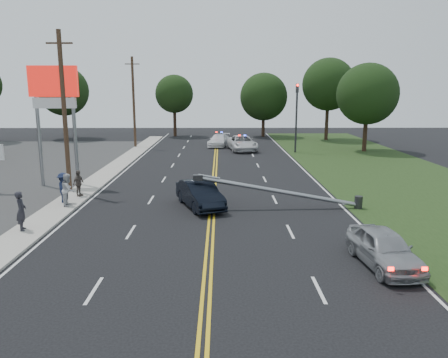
{
  "coord_description": "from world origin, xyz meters",
  "views": [
    {
      "loc": [
        0.47,
        -15.31,
        6.48
      ],
      "look_at": [
        0.65,
        7.91,
        1.7
      ],
      "focal_mm": 35.0,
      "sensor_mm": 36.0,
      "label": 1
    }
  ],
  "objects_px": {
    "pylon_sign": "(54,97)",
    "fallen_streetlight": "(288,192)",
    "crashed_sedan": "(200,194)",
    "bystander_c": "(63,188)",
    "traffic_signal": "(297,112)",
    "utility_pole_mid": "(64,112)",
    "emergency_a": "(242,143)",
    "bystander_d": "(78,183)",
    "bystander_b": "(68,190)",
    "utility_pole_far": "(134,102)",
    "emergency_b": "(219,140)",
    "waiting_sedan": "(384,248)",
    "bystander_a": "(21,211)"
  },
  "relations": [
    {
      "from": "emergency_a",
      "to": "pylon_sign",
      "type": "bearing_deg",
      "value": -135.04
    },
    {
      "from": "fallen_streetlight",
      "to": "utility_pole_far",
      "type": "distance_m",
      "value": 29.54
    },
    {
      "from": "waiting_sedan",
      "to": "fallen_streetlight",
      "type": "bearing_deg",
      "value": 100.73
    },
    {
      "from": "utility_pole_far",
      "to": "crashed_sedan",
      "type": "height_order",
      "value": "utility_pole_far"
    },
    {
      "from": "waiting_sedan",
      "to": "crashed_sedan",
      "type": "bearing_deg",
      "value": 125.24
    },
    {
      "from": "pylon_sign",
      "to": "traffic_signal",
      "type": "relative_size",
      "value": 1.13
    },
    {
      "from": "bystander_a",
      "to": "bystander_c",
      "type": "height_order",
      "value": "bystander_a"
    },
    {
      "from": "emergency_b",
      "to": "bystander_a",
      "type": "distance_m",
      "value": 32.24
    },
    {
      "from": "traffic_signal",
      "to": "waiting_sedan",
      "type": "bearing_deg",
      "value": -93.37
    },
    {
      "from": "emergency_a",
      "to": "bystander_d",
      "type": "height_order",
      "value": "bystander_d"
    },
    {
      "from": "utility_pole_mid",
      "to": "crashed_sedan",
      "type": "bearing_deg",
      "value": -23.25
    },
    {
      "from": "crashed_sedan",
      "to": "waiting_sedan",
      "type": "distance_m",
      "value": 11.05
    },
    {
      "from": "bystander_a",
      "to": "bystander_d",
      "type": "relative_size",
      "value": 1.15
    },
    {
      "from": "emergency_b",
      "to": "waiting_sedan",
      "type": "bearing_deg",
      "value": -67.61
    },
    {
      "from": "bystander_b",
      "to": "crashed_sedan",
      "type": "bearing_deg",
      "value": -95.24
    },
    {
      "from": "waiting_sedan",
      "to": "emergency_a",
      "type": "distance_m",
      "value": 31.71
    },
    {
      "from": "bystander_c",
      "to": "utility_pole_far",
      "type": "bearing_deg",
      "value": -16.68
    },
    {
      "from": "pylon_sign",
      "to": "emergency_a",
      "type": "bearing_deg",
      "value": 52.75
    },
    {
      "from": "emergency_a",
      "to": "bystander_c",
      "type": "height_order",
      "value": "bystander_c"
    },
    {
      "from": "bystander_b",
      "to": "utility_pole_far",
      "type": "bearing_deg",
      "value": -2.59
    },
    {
      "from": "crashed_sedan",
      "to": "bystander_c",
      "type": "bearing_deg",
      "value": 153.79
    },
    {
      "from": "pylon_sign",
      "to": "emergency_a",
      "type": "distance_m",
      "value": 22.55
    },
    {
      "from": "traffic_signal",
      "to": "utility_pole_far",
      "type": "distance_m",
      "value": 17.97
    },
    {
      "from": "utility_pole_mid",
      "to": "bystander_c",
      "type": "height_order",
      "value": "utility_pole_mid"
    },
    {
      "from": "utility_pole_mid",
      "to": "bystander_c",
      "type": "xyz_separation_m",
      "value": [
        0.68,
        -2.99,
        -4.1
      ]
    },
    {
      "from": "utility_pole_far",
      "to": "bystander_a",
      "type": "height_order",
      "value": "utility_pole_far"
    },
    {
      "from": "pylon_sign",
      "to": "emergency_b",
      "type": "relative_size",
      "value": 1.68
    },
    {
      "from": "pylon_sign",
      "to": "traffic_signal",
      "type": "distance_m",
      "value": 24.75
    },
    {
      "from": "bystander_a",
      "to": "bystander_b",
      "type": "distance_m",
      "value": 4.39
    },
    {
      "from": "pylon_sign",
      "to": "emergency_a",
      "type": "height_order",
      "value": "pylon_sign"
    },
    {
      "from": "traffic_signal",
      "to": "pylon_sign",
      "type": "bearing_deg",
      "value": -139.61
    },
    {
      "from": "pylon_sign",
      "to": "emergency_b",
      "type": "height_order",
      "value": "pylon_sign"
    },
    {
      "from": "utility_pole_mid",
      "to": "emergency_b",
      "type": "height_order",
      "value": "utility_pole_mid"
    },
    {
      "from": "pylon_sign",
      "to": "bystander_b",
      "type": "height_order",
      "value": "pylon_sign"
    },
    {
      "from": "utility_pole_mid",
      "to": "fallen_streetlight",
      "type": "bearing_deg",
      "value": -16.64
    },
    {
      "from": "emergency_b",
      "to": "bystander_c",
      "type": "relative_size",
      "value": 2.75
    },
    {
      "from": "emergency_a",
      "to": "bystander_b",
      "type": "height_order",
      "value": "bystander_b"
    },
    {
      "from": "crashed_sedan",
      "to": "utility_pole_mid",
      "type": "bearing_deg",
      "value": 135.39
    },
    {
      "from": "utility_pole_far",
      "to": "bystander_d",
      "type": "bearing_deg",
      "value": -87.41
    },
    {
      "from": "utility_pole_far",
      "to": "bystander_d",
      "type": "distance_m",
      "value": 23.86
    },
    {
      "from": "traffic_signal",
      "to": "fallen_streetlight",
      "type": "height_order",
      "value": "traffic_signal"
    },
    {
      "from": "bystander_d",
      "to": "fallen_streetlight",
      "type": "bearing_deg",
      "value": -83.38
    },
    {
      "from": "bystander_a",
      "to": "utility_pole_mid",
      "type": "bearing_deg",
      "value": -13.97
    },
    {
      "from": "pylon_sign",
      "to": "fallen_streetlight",
      "type": "bearing_deg",
      "value": -22.22
    },
    {
      "from": "pylon_sign",
      "to": "utility_pole_far",
      "type": "distance_m",
      "value": 20.06
    },
    {
      "from": "utility_pole_mid",
      "to": "bystander_d",
      "type": "relative_size",
      "value": 6.3
    },
    {
      "from": "crashed_sedan",
      "to": "bystander_a",
      "type": "xyz_separation_m",
      "value": [
        -7.98,
        -4.35,
        0.29
      ]
    },
    {
      "from": "waiting_sedan",
      "to": "bystander_b",
      "type": "bearing_deg",
      "value": 144.53
    },
    {
      "from": "bystander_c",
      "to": "emergency_b",
      "type": "bearing_deg",
      "value": -36.97
    },
    {
      "from": "traffic_signal",
      "to": "bystander_c",
      "type": "height_order",
      "value": "traffic_signal"
    }
  ]
}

